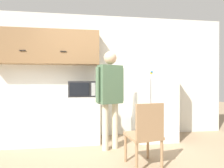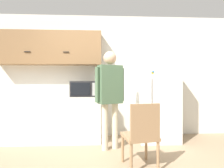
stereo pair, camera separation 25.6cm
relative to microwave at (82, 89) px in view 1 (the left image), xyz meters
The scene contains 7 objects.
back_wall 0.62m from the microwave, 54.07° to the left, with size 6.00×0.06×2.70m.
counter 0.98m from the microwave, behind, with size 2.22×0.64×0.91m.
upper_cabinets 1.18m from the microwave, 161.38° to the left, with size 2.22×0.33×0.70m.
microwave is the anchor object (origin of this frame).
person 0.67m from the microwave, 40.19° to the right, with size 0.53×0.36×1.75m.
refrigerator 1.52m from the microwave, ahead, with size 0.79×0.73×1.70m.
chair 1.59m from the microwave, 52.27° to the right, with size 0.51×0.51×0.91m.
Camera 1 is at (-0.19, -2.16, 1.18)m, focal length 28.00 mm.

